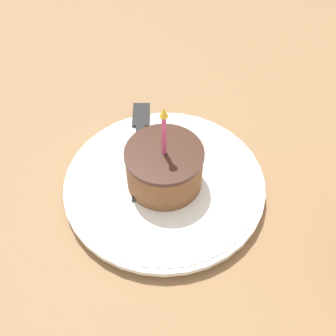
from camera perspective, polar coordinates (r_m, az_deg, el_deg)
The scene contains 4 objects.
ground_plane at distance 0.61m, azimuth -0.68°, elevation -4.88°, with size 2.40×2.40×0.04m.
plate at distance 0.60m, azimuth 0.00°, elevation -2.18°, with size 0.25×0.25×0.02m.
cake_slice at distance 0.57m, azimuth -0.04°, elevation 0.06°, with size 0.10×0.10×0.13m.
fork at distance 0.63m, azimuth -3.46°, elevation 3.32°, with size 0.17×0.05×0.00m.
Camera 1 is at (-0.34, -0.07, 0.48)m, focal length 50.00 mm.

